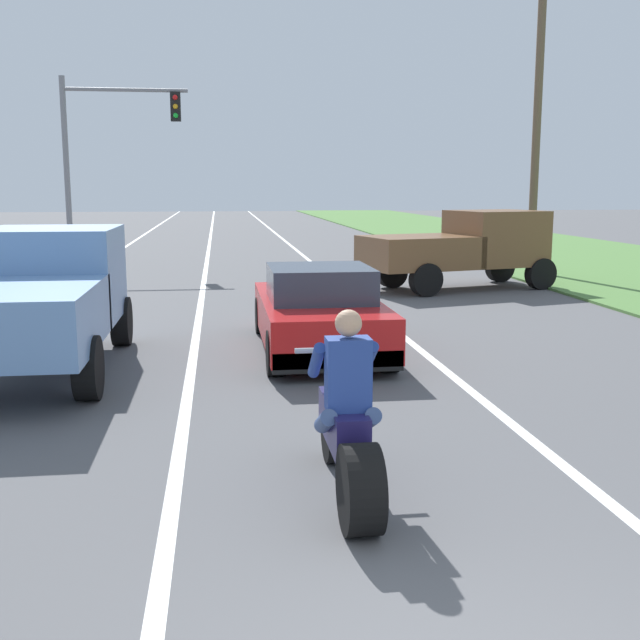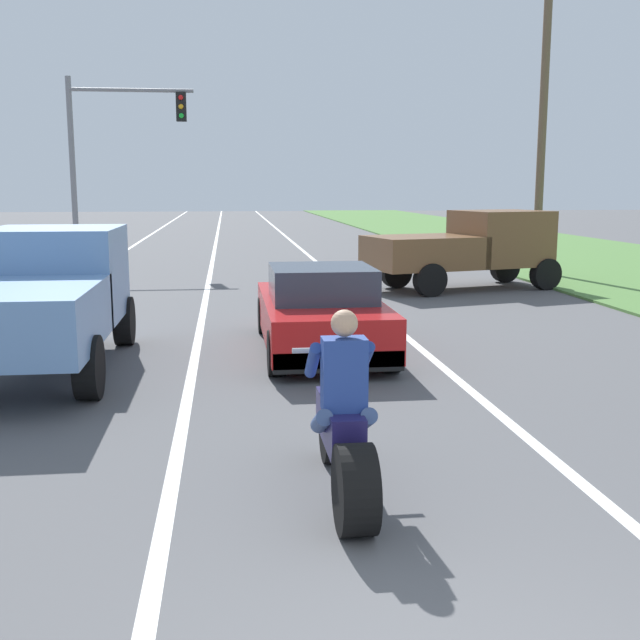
# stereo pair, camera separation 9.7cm
# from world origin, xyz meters

# --- Properties ---
(lane_stripe_left_solid) EXTENTS (0.14, 120.00, 0.01)m
(lane_stripe_left_solid) POSITION_xyz_m (-5.40, 20.00, 0.00)
(lane_stripe_left_solid) COLOR white
(lane_stripe_left_solid) RESTS_ON ground
(lane_stripe_right_solid) EXTENTS (0.14, 120.00, 0.01)m
(lane_stripe_right_solid) POSITION_xyz_m (1.80, 20.00, 0.00)
(lane_stripe_right_solid) COLOR white
(lane_stripe_right_solid) RESTS_ON ground
(lane_stripe_centre_dashed) EXTENTS (0.14, 120.00, 0.01)m
(lane_stripe_centre_dashed) POSITION_xyz_m (-1.80, 20.00, 0.00)
(lane_stripe_centre_dashed) COLOR white
(lane_stripe_centre_dashed) RESTS_ON ground
(motorcycle_with_rider) EXTENTS (0.70, 2.21, 1.62)m
(motorcycle_with_rider) POSITION_xyz_m (-0.35, 3.18, 0.59)
(motorcycle_with_rider) COLOR black
(motorcycle_with_rider) RESTS_ON ground
(sports_car_red) EXTENTS (1.84, 4.30, 1.37)m
(sports_car_red) POSITION_xyz_m (0.18, 9.10, 0.63)
(sports_car_red) COLOR red
(sports_car_red) RESTS_ON ground
(pickup_truck_left_lane_light_blue) EXTENTS (2.02, 4.80, 1.98)m
(pickup_truck_left_lane_light_blue) POSITION_xyz_m (-3.86, 8.27, 1.11)
(pickup_truck_left_lane_light_blue) COLOR #6B93C6
(pickup_truck_left_lane_light_blue) RESTS_ON ground
(pickup_truck_right_shoulder_brown) EXTENTS (5.14, 3.14, 1.98)m
(pickup_truck_right_shoulder_brown) POSITION_xyz_m (4.84, 16.17, 1.11)
(pickup_truck_right_shoulder_brown) COLOR brown
(pickup_truck_right_shoulder_brown) RESTS_ON ground
(traffic_light_mast_near) EXTENTS (3.97, 0.34, 6.00)m
(traffic_light_mast_near) POSITION_xyz_m (-4.94, 22.94, 3.95)
(traffic_light_mast_near) COLOR gray
(traffic_light_mast_near) RESTS_ON ground
(utility_pole_roadside) EXTENTS (0.24, 0.24, 8.44)m
(utility_pole_roadside) POSITION_xyz_m (7.92, 19.26, 4.22)
(utility_pole_roadside) COLOR brown
(utility_pole_roadside) RESTS_ON ground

